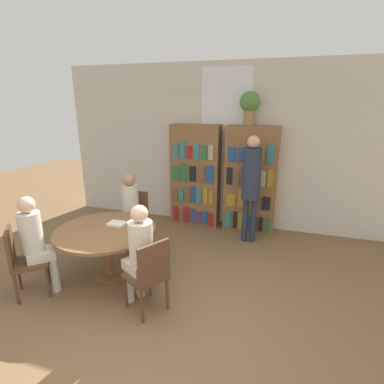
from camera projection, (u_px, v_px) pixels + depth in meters
The scene contains 14 objects.
ground_plane at pixel (154, 344), 2.99m from camera, with size 16.00×16.00×0.00m, color brown.
wall_back at pixel (225, 147), 5.56m from camera, with size 6.40×0.07×3.00m.
bookshelf_left at pixel (195, 176), 5.69m from camera, with size 0.92×0.34×1.92m.
bookshelf_right at pixel (251, 180), 5.39m from camera, with size 0.92×0.34×1.92m.
flower_vase at pixel (250, 104), 5.04m from camera, with size 0.34×0.34×0.57m.
reading_table at pixel (106, 236), 3.98m from camera, with size 1.32×1.32×0.70m.
chair_near_camera at pixel (22, 258), 3.61m from camera, with size 0.56×0.56×0.90m.
chair_left_side at pixel (135, 216), 4.95m from camera, with size 0.44×0.44×0.90m.
chair_far_side at pixel (149, 273), 3.31m from camera, with size 0.55×0.55×0.90m.
seated_reader_left at pixel (130, 207), 4.71m from camera, with size 0.29×0.38×1.27m.
seated_reader_right at pixel (139, 250), 3.37m from camera, with size 0.41×0.39×1.26m.
seated_reader_back at pixel (36, 239), 3.62m from camera, with size 0.41×0.41×1.27m.
librarian_standing at pixel (252, 179), 4.87m from camera, with size 0.30×0.57×1.81m.
open_book_on_table at pixel (117, 224), 4.10m from camera, with size 0.24×0.18×0.03m.
Camera 1 is at (1.09, -2.19, 2.33)m, focal length 28.00 mm.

